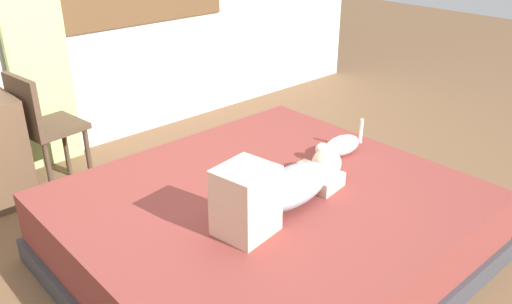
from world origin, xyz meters
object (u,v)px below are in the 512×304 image
chair_by_desk (42,123)px  bed (267,228)px  person_lying (281,188)px  cat (340,146)px

chair_by_desk → bed: bearing=-71.0°
person_lying → chair_by_desk: chair_by_desk is taller
cat → chair_by_desk: chair_by_desk is taller
cat → chair_by_desk: bearing=127.5°
person_lying → chair_by_desk: (-0.52, 1.79, -0.04)m
bed → person_lying: (-0.04, -0.15, 0.34)m
bed → chair_by_desk: chair_by_desk is taller
cat → person_lying: bearing=-164.4°
person_lying → bed: bearing=74.1°
cat → chair_by_desk: size_ratio=0.41×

